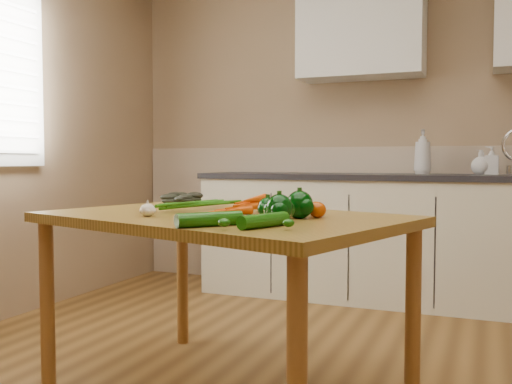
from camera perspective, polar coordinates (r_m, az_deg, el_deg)
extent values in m
cube|color=#A28461|center=(4.48, 12.15, 7.01)|extent=(4.00, 0.02, 2.60)
cube|color=#BDA78D|center=(4.46, 11.98, -2.62)|extent=(3.98, 0.03, 1.10)
cube|color=beige|center=(4.16, 13.95, -4.74)|extent=(2.80, 0.60, 0.86)
cube|color=#29282E|center=(4.12, 14.03, 1.48)|extent=(2.84, 0.64, 0.04)
cube|color=silver|center=(4.40, 10.46, 15.65)|extent=(0.90, 0.35, 0.70)
cube|color=olive|center=(2.36, -3.44, -2.73)|extent=(1.65, 1.31, 0.04)
cylinder|color=#97632C|center=(2.68, -20.15, -10.60)|extent=(0.06, 0.06, 0.73)
cylinder|color=#97632C|center=(1.73, 4.12, -18.13)|extent=(0.06, 0.06, 0.73)
cylinder|color=#97632C|center=(3.16, -7.36, -8.35)|extent=(0.06, 0.06, 0.73)
cylinder|color=#97632C|center=(2.40, 15.42, -12.11)|extent=(0.06, 0.06, 0.73)
imported|color=silver|center=(4.19, 16.33, 3.89)|extent=(0.13, 0.13, 0.31)
imported|color=silver|center=(4.18, 22.51, 2.94)|extent=(0.09, 0.09, 0.19)
imported|color=silver|center=(4.18, 21.58, 2.79)|extent=(0.16, 0.16, 0.17)
ellipsoid|color=white|center=(2.29, -10.77, -1.79)|extent=(0.06, 0.06, 0.05)
sphere|color=black|center=(2.20, 1.18, -1.59)|extent=(0.08, 0.08, 0.08)
sphere|color=black|center=(2.18, 4.38, -1.28)|extent=(0.10, 0.10, 0.10)
sphere|color=black|center=(2.05, 2.34, -1.65)|extent=(0.10, 0.10, 0.10)
ellipsoid|color=#8C0902|center=(2.29, 3.72, -1.58)|extent=(0.07, 0.07, 0.06)
ellipsoid|color=#BB4304|center=(2.28, 5.99, -1.68)|extent=(0.06, 0.06, 0.06)
ellipsoid|color=#BB4304|center=(2.21, 6.17, -1.79)|extent=(0.07, 0.07, 0.06)
cylinder|color=#0F4A07|center=(1.88, 0.79, -2.87)|extent=(0.12, 0.21, 0.05)
cylinder|color=#0F4A07|center=(1.92, -4.69, -2.73)|extent=(0.19, 0.21, 0.05)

